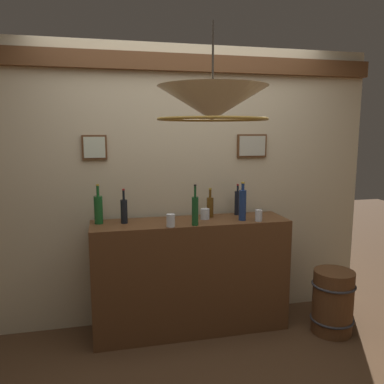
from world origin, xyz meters
TOP-DOWN VIEW (x-y plane):
  - panelled_rear_partition at (0.00, 1.10)m, footprint 3.45×0.15m
  - bar_shelf_unit at (0.00, 0.81)m, footprint 1.64×0.42m
  - liquor_bottle_rum at (-0.54, 0.85)m, footprint 0.06×0.06m
  - liquor_bottle_brandy at (0.20, 0.91)m, footprint 0.06×0.06m
  - liquor_bottle_bourbon at (0.46, 0.94)m, footprint 0.05×0.05m
  - liquor_bottle_mezcal at (-0.74, 0.88)m, footprint 0.07×0.07m
  - liquor_bottle_vodka at (0.42, 0.73)m, footprint 0.06×0.06m
  - liquor_bottle_vermouth at (0.00, 0.65)m, footprint 0.05×0.05m
  - glass_tumbler_rocks at (-0.20, 0.65)m, footprint 0.07×0.07m
  - glass_tumbler_highball at (0.55, 0.67)m, footprint 0.06×0.06m
  - glass_tumbler_shot at (0.13, 0.84)m, footprint 0.08×0.08m
  - pendant_lamp at (-0.09, -0.13)m, footprint 0.62×0.62m
  - wooden_barrel at (1.16, 0.48)m, footprint 0.36×0.36m

SIDE VIEW (x-z plane):
  - wooden_barrel at x=1.16m, z-range 0.00..0.54m
  - bar_shelf_unit at x=0.00m, z-range 0.00..0.96m
  - glass_tumbler_shot at x=0.13m, z-range 0.96..1.05m
  - glass_tumbler_highball at x=0.55m, z-range 0.96..1.06m
  - glass_tumbler_rocks at x=-0.20m, z-range 0.96..1.06m
  - liquor_bottle_brandy at x=0.20m, z-range 0.93..1.18m
  - liquor_bottle_rum at x=-0.54m, z-range 0.93..1.21m
  - liquor_bottle_bourbon at x=0.46m, z-range 0.94..1.21m
  - liquor_bottle_mezcal at x=-0.74m, z-range 0.92..1.24m
  - liquor_bottle_vermouth at x=0.00m, z-range 0.92..1.25m
  - liquor_bottle_vodka at x=0.42m, z-range 0.94..1.26m
  - panelled_rear_partition at x=0.00m, z-range 0.07..2.50m
  - pendant_lamp at x=-0.09m, z-range 1.58..2.12m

